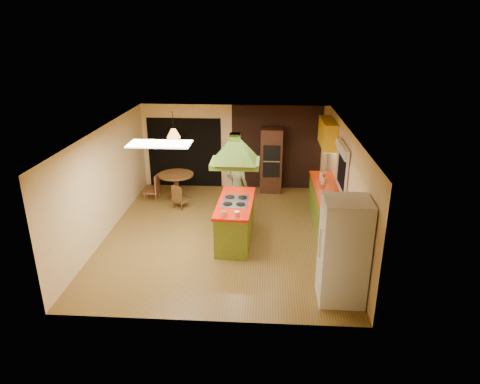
# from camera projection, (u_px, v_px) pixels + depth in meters

# --- Properties ---
(ground) EXTENTS (6.50, 6.50, 0.00)m
(ground) POSITION_uv_depth(u_px,v_px,m) (224.00, 233.00, 10.16)
(ground) COLOR olive
(ground) RESTS_ON ground
(room_walls) EXTENTS (5.50, 6.50, 6.50)m
(room_walls) POSITION_uv_depth(u_px,v_px,m) (224.00, 184.00, 9.71)
(room_walls) COLOR #FCE8B5
(room_walls) RESTS_ON ground
(ceiling_plane) EXTENTS (6.50, 6.50, 0.00)m
(ceiling_plane) POSITION_uv_depth(u_px,v_px,m) (223.00, 130.00, 9.26)
(ceiling_plane) COLOR silver
(ceiling_plane) RESTS_ON room_walls
(brick_panel) EXTENTS (2.64, 0.03, 2.50)m
(brick_panel) POSITION_uv_depth(u_px,v_px,m) (276.00, 148.00, 12.65)
(brick_panel) COLOR #381E14
(brick_panel) RESTS_ON ground
(nook_opening) EXTENTS (2.20, 0.03, 2.10)m
(nook_opening) POSITION_uv_depth(u_px,v_px,m) (185.00, 153.00, 12.88)
(nook_opening) COLOR black
(nook_opening) RESTS_ON ground
(right_counter) EXTENTS (0.62, 3.05, 0.92)m
(right_counter) POSITION_uv_depth(u_px,v_px,m) (326.00, 208.00, 10.41)
(right_counter) COLOR olive
(right_counter) RESTS_ON ground
(upper_cabinets) EXTENTS (0.34, 1.40, 0.70)m
(upper_cabinets) POSITION_uv_depth(u_px,v_px,m) (328.00, 133.00, 11.36)
(upper_cabinets) COLOR yellow
(upper_cabinets) RESTS_ON room_walls
(window_right) EXTENTS (0.12, 1.35, 1.06)m
(window_right) POSITION_uv_depth(u_px,v_px,m) (343.00, 159.00, 9.74)
(window_right) COLOR black
(window_right) RESTS_ON room_walls
(fluor_panel) EXTENTS (1.20, 0.60, 0.03)m
(fluor_panel) POSITION_uv_depth(u_px,v_px,m) (160.00, 144.00, 8.22)
(fluor_panel) COLOR white
(fluor_panel) RESTS_ON ceiling_plane
(kitchen_island) EXTENTS (0.85, 1.95, 0.97)m
(kitchen_island) POSITION_uv_depth(u_px,v_px,m) (235.00, 221.00, 9.68)
(kitchen_island) COLOR olive
(kitchen_island) RESTS_ON ground
(range_hood) EXTENTS (1.04, 0.75, 0.79)m
(range_hood) POSITION_uv_depth(u_px,v_px,m) (235.00, 145.00, 9.04)
(range_hood) COLOR #4A681A
(range_hood) RESTS_ON ceiling_plane
(man) EXTENTS (0.71, 0.60, 1.65)m
(man) POSITION_uv_depth(u_px,v_px,m) (237.00, 187.00, 10.78)
(man) COLOR #4F522B
(man) RESTS_ON ground
(refrigerator) EXTENTS (0.79, 0.75, 1.92)m
(refrigerator) POSITION_uv_depth(u_px,v_px,m) (343.00, 251.00, 7.40)
(refrigerator) COLOR white
(refrigerator) RESTS_ON ground
(wall_oven) EXTENTS (0.65, 0.62, 1.90)m
(wall_oven) POSITION_uv_depth(u_px,v_px,m) (271.00, 160.00, 12.50)
(wall_oven) COLOR #492617
(wall_oven) RESTS_ON ground
(dining_table) EXTENTS (0.99, 0.99, 0.74)m
(dining_table) POSITION_uv_depth(u_px,v_px,m) (176.00, 181.00, 12.07)
(dining_table) COLOR brown
(dining_table) RESTS_ON ground
(chair_left) EXTENTS (0.43, 0.43, 0.73)m
(chair_left) POSITION_uv_depth(u_px,v_px,m) (151.00, 187.00, 12.08)
(chair_left) COLOR brown
(chair_left) RESTS_ON ground
(chair_near) EXTENTS (0.50, 0.50, 0.66)m
(chair_near) POSITION_uv_depth(u_px,v_px,m) (181.00, 196.00, 11.52)
(chair_near) COLOR brown
(chair_near) RESTS_ON ground
(pendant_lamp) EXTENTS (0.40, 0.40, 0.24)m
(pendant_lamp) POSITION_uv_depth(u_px,v_px,m) (174.00, 133.00, 11.58)
(pendant_lamp) COLOR #FF9E3F
(pendant_lamp) RESTS_ON ceiling_plane
(canister_large) EXTENTS (0.16, 0.16, 0.23)m
(canister_large) POSITION_uv_depth(u_px,v_px,m) (323.00, 176.00, 10.88)
(canister_large) COLOR #FFE7CD
(canister_large) RESTS_ON right_counter
(canister_medium) EXTENTS (0.15, 0.15, 0.17)m
(canister_medium) POSITION_uv_depth(u_px,v_px,m) (324.00, 181.00, 10.66)
(canister_medium) COLOR #FFEFCD
(canister_medium) RESTS_ON right_counter
(canister_small) EXTENTS (0.12, 0.12, 0.15)m
(canister_small) POSITION_uv_depth(u_px,v_px,m) (323.00, 179.00, 10.81)
(canister_small) COLOR beige
(canister_small) RESTS_ON right_counter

